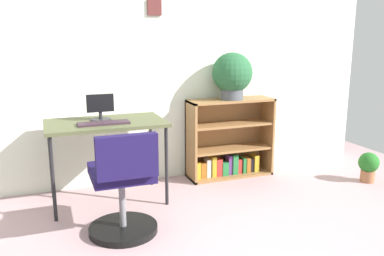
# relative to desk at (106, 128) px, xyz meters

# --- Properties ---
(wall_back) EXTENTS (5.20, 0.12, 2.48)m
(wall_back) POSITION_rel_desk_xyz_m (0.40, 0.47, 0.56)
(wall_back) COLOR silver
(wall_back) RESTS_ON ground_plane
(desk) EXTENTS (1.02, 0.60, 0.74)m
(desk) POSITION_rel_desk_xyz_m (0.00, 0.00, 0.00)
(desk) COLOR #4E5232
(desk) RESTS_ON ground_plane
(monitor) EXTENTS (0.24, 0.18, 0.23)m
(monitor) POSITION_rel_desk_xyz_m (-0.03, 0.07, 0.16)
(monitor) COLOR #262628
(monitor) RESTS_ON desk
(keyboard) EXTENTS (0.43, 0.14, 0.02)m
(keyboard) POSITION_rel_desk_xyz_m (-0.03, -0.11, 0.07)
(keyboard) COLOR #34232D
(keyboard) RESTS_ON desk
(office_chair) EXTENTS (0.52, 0.55, 0.82)m
(office_chair) POSITION_rel_desk_xyz_m (0.00, -0.70, -0.32)
(office_chair) COLOR black
(office_chair) RESTS_ON ground_plane
(bookshelf_low) EXTENTS (0.90, 0.30, 0.83)m
(bookshelf_low) POSITION_rel_desk_xyz_m (1.31, 0.27, -0.32)
(bookshelf_low) COLOR olive
(bookshelf_low) RESTS_ON ground_plane
(potted_plant_on_shelf) EXTENTS (0.41, 0.41, 0.48)m
(potted_plant_on_shelf) POSITION_rel_desk_xyz_m (1.32, 0.22, 0.41)
(potted_plant_on_shelf) COLOR #474C51
(potted_plant_on_shelf) RESTS_ON bookshelf_low
(potted_plant_floor) EXTENTS (0.21, 0.21, 0.31)m
(potted_plant_floor) POSITION_rel_desk_xyz_m (2.57, -0.43, -0.50)
(potted_plant_floor) COLOR #9E6642
(potted_plant_floor) RESTS_ON ground_plane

